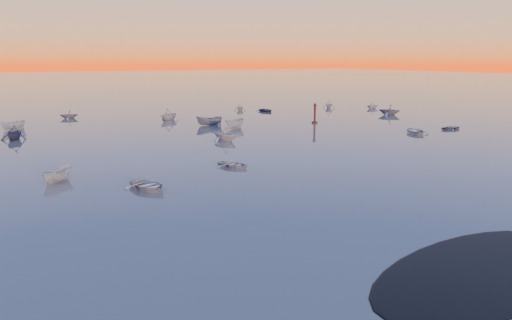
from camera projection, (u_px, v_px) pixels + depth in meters
ground at (92, 107)px, 110.08m from camera, size 600.00×600.00×0.00m
mud_lobes at (504, 295)px, 22.93m from camera, size 140.00×6.00×0.07m
moored_fleet at (155, 136)px, 69.53m from camera, size 124.00×58.00×1.20m
boat_near_left at (148, 189)px, 41.42m from camera, size 4.48×2.83×1.04m
boat_near_center at (58, 181)px, 44.24m from camera, size 3.40×3.52×1.19m
boat_near_right at (225, 140)px, 65.97m from camera, size 4.27×3.27×1.36m
channel_marker at (315, 115)px, 83.14m from camera, size 1.00×1.00×3.55m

